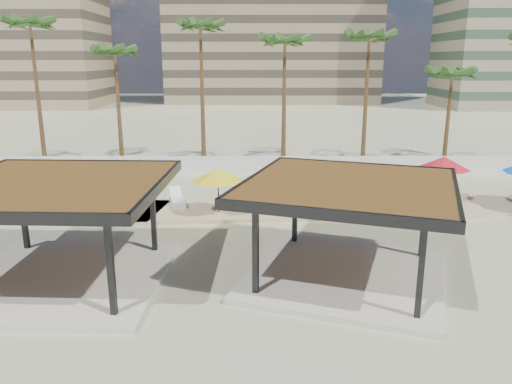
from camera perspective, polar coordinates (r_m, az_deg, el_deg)
ground at (r=19.94m, az=-2.65°, el=-8.05°), size 200.00×200.00×0.00m
promenade at (r=27.15m, az=2.26°, el=-1.60°), size 44.45×7.97×0.24m
boundary_wall at (r=35.09m, az=-1.55°, el=3.12°), size 56.00×0.30×1.20m
building_mid at (r=96.61m, az=1.81°, el=18.78°), size 38.00×16.00×30.40m
pavilion_central at (r=18.15m, az=10.42°, el=-3.32°), size 9.11×9.11×3.64m
pavilion_west at (r=18.84m, az=-21.62°, el=-3.26°), size 7.70×7.70×3.75m
umbrella_b at (r=24.84m, az=-4.37°, el=1.97°), size 2.71×2.71×2.38m
umbrella_c at (r=28.97m, az=20.68°, el=3.12°), size 3.63×3.63×2.50m
lounger_a at (r=27.33m, az=-8.99°, el=-0.99°), size 1.19×2.14×0.77m
lounger_b at (r=28.18m, az=18.21°, el=-1.05°), size 0.89×2.30×0.86m
lounger_c at (r=29.49m, az=15.56°, el=-0.17°), size 1.16×2.22×0.80m
palm_b at (r=40.34m, az=-24.37°, el=16.54°), size 3.00×3.00×11.08m
palm_c at (r=37.75m, az=-15.82°, el=14.72°), size 3.00×3.00×9.15m
palm_d at (r=37.49m, az=-6.36°, el=17.71°), size 3.00×3.00×10.93m
palm_e at (r=36.81m, az=3.32°, el=16.32°), size 3.00×3.00×9.89m
palm_f at (r=37.84m, az=12.80°, el=16.38°), size 3.00×3.00×10.19m
palm_g at (r=39.19m, az=21.51°, el=12.21°), size 3.00×3.00×7.68m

